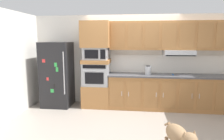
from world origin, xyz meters
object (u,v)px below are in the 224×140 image
at_px(refrigerator, 57,74).
at_px(dog, 179,136).
at_px(built_in_oven, 96,74).
at_px(microwave, 96,53).
at_px(screwdriver, 173,75).
at_px(electric_kettle, 148,70).

height_order(refrigerator, dog, refrigerator).
height_order(built_in_oven, microwave, microwave).
bearing_deg(microwave, dog, -53.70).
relative_size(built_in_oven, dog, 0.81).
relative_size(microwave, screwdriver, 4.61).
relative_size(electric_kettle, dog, 0.28).
relative_size(microwave, electric_kettle, 2.68).
distance_m(built_in_oven, microwave, 0.56).
height_order(built_in_oven, screwdriver, built_in_oven).
bearing_deg(refrigerator, dog, -38.99).
xyz_separation_m(refrigerator, electric_kettle, (2.47, 0.02, 0.15)).
bearing_deg(microwave, electric_kettle, -1.96).
relative_size(refrigerator, electric_kettle, 7.33).
relative_size(refrigerator, dog, 2.03).
bearing_deg(built_in_oven, dog, -53.70).
height_order(microwave, dog, microwave).
distance_m(built_in_oven, screwdriver, 2.03).
distance_m(electric_kettle, dog, 2.39).
distance_m(screwdriver, electric_kettle, 0.66).
bearing_deg(dog, electric_kettle, 170.19).
bearing_deg(built_in_oven, refrigerator, -176.43).
height_order(built_in_oven, dog, built_in_oven).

